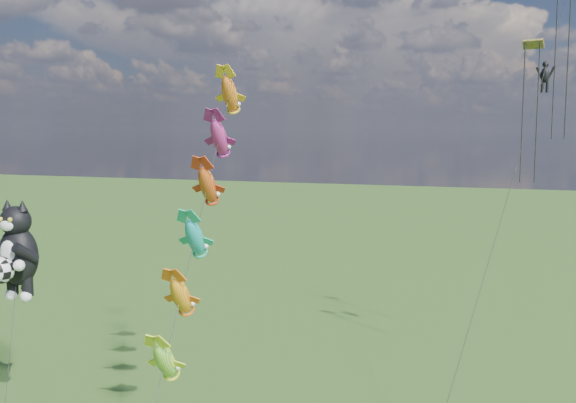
% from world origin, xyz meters
% --- Properties ---
extents(cat_kite_rig, '(2.59, 4.15, 11.35)m').
position_xyz_m(cat_kite_rig, '(-2.47, 4.32, 8.70)').
color(cat_kite_rig, brown).
rests_on(cat_kite_rig, ground).
extents(fish_windsock_rig, '(2.17, 15.88, 19.89)m').
position_xyz_m(fish_windsock_rig, '(8.09, 4.52, 11.16)').
color(fish_windsock_rig, brown).
rests_on(fish_windsock_rig, ground).
extents(parafoil_rig, '(6.48, 16.72, 23.46)m').
position_xyz_m(parafoil_rig, '(23.09, 18.49, 18.04)').
color(parafoil_rig, brown).
rests_on(parafoil_rig, ground).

